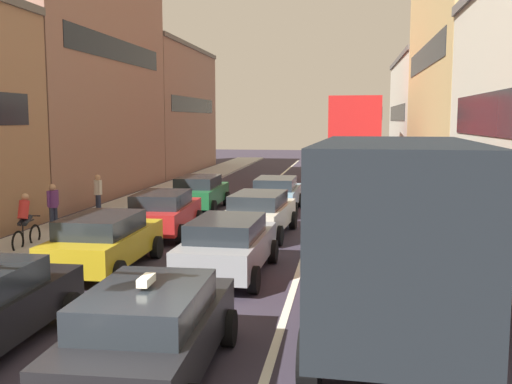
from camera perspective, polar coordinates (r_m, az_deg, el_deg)
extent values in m
cube|color=#ABABAB|center=(28.49, -10.94, -0.86)|extent=(2.60, 64.00, 0.14)
cube|color=silver|center=(27.23, -0.98, -1.23)|extent=(0.16, 60.00, 0.01)
cube|color=silver|center=(26.87, 6.19, -1.38)|extent=(0.16, 60.00, 0.01)
cube|color=#936B5B|center=(32.31, -19.07, 11.61)|extent=(7.00, 14.57, 13.41)
cube|color=black|center=(30.92, -13.19, 13.28)|extent=(0.02, 11.73, 1.10)
cube|color=#936B5B|center=(45.71, -10.31, 7.72)|extent=(7.00, 14.57, 9.11)
cube|color=black|center=(44.70, -6.02, 8.40)|extent=(0.02, 11.73, 1.10)
cube|color=#66605B|center=(46.02, -10.45, 13.59)|extent=(7.20, 14.57, 0.30)
cube|color=beige|center=(43.80, 18.13, 6.80)|extent=(7.00, 14.57, 8.00)
cube|color=black|center=(43.37, 13.53, 7.48)|extent=(0.02, 11.73, 1.10)
cube|color=#66605B|center=(44.00, 18.35, 12.21)|extent=(7.20, 14.57, 0.30)
cube|color=tan|center=(29.50, 22.97, 10.90)|extent=(7.00, 14.57, 12.37)
cube|color=black|center=(28.92, 16.10, 12.49)|extent=(0.02, 11.73, 1.10)
cube|color=black|center=(14.33, 23.19, 7.04)|extent=(0.02, 11.73, 1.10)
cube|color=#A51E1E|center=(13.56, 12.73, -3.71)|extent=(2.51, 2.51, 1.90)
cube|color=black|center=(14.69, 12.66, -1.38)|extent=(2.02, 0.12, 0.70)
cube|color=black|center=(9.73, 13.35, -3.44)|extent=(2.64, 5.54, 2.80)
cube|color=white|center=(9.71, 6.22, -1.63)|extent=(0.23, 4.48, 0.90)
cylinder|color=black|center=(13.86, 7.61, -7.38)|extent=(0.34, 0.97, 0.96)
cylinder|color=black|center=(13.93, 17.59, -7.59)|extent=(0.34, 0.97, 0.96)
cylinder|color=black|center=(8.86, 5.27, -15.82)|extent=(0.34, 0.97, 0.96)
cylinder|color=black|center=(8.96, 21.36, -16.02)|extent=(0.34, 0.97, 0.96)
cube|color=black|center=(9.22, -10.10, -13.70)|extent=(1.91, 4.34, 0.70)
cube|color=#1E2328|center=(8.85, -10.58, -10.75)|extent=(1.64, 2.45, 0.52)
cube|color=#F2EACC|center=(8.75, -10.63, -8.44)|extent=(0.17, 0.44, 0.12)
cylinder|color=black|center=(10.92, -12.44, -12.37)|extent=(0.24, 0.65, 0.64)
cylinder|color=black|center=(10.46, -2.66, -13.07)|extent=(0.24, 0.65, 0.64)
cylinder|color=black|center=(11.97, -17.62, -10.78)|extent=(0.23, 0.64, 0.64)
cube|color=gray|center=(14.88, -2.69, -5.57)|extent=(1.91, 4.34, 0.70)
cube|color=#1E2328|center=(14.58, -2.88, -3.59)|extent=(1.64, 2.45, 0.52)
cylinder|color=black|center=(16.56, -4.67, -5.53)|extent=(0.24, 0.65, 0.64)
cylinder|color=black|center=(16.19, 1.67, -5.80)|extent=(0.24, 0.65, 0.64)
cylinder|color=black|center=(13.84, -7.80, -8.10)|extent=(0.24, 0.65, 0.64)
cylinder|color=black|center=(13.40, -0.21, -8.54)|extent=(0.24, 0.65, 0.64)
cube|color=#B29319|center=(15.85, -14.48, -5.01)|extent=(1.85, 4.32, 0.70)
cube|color=#1E2328|center=(15.57, -14.82, -3.14)|extent=(1.61, 2.43, 0.52)
cylinder|color=black|center=(17.59, -15.39, -5.02)|extent=(0.23, 0.64, 0.64)
cylinder|color=black|center=(16.95, -9.65, -5.32)|extent=(0.23, 0.64, 0.64)
cylinder|color=black|center=(15.03, -19.86, -7.24)|extent=(0.23, 0.64, 0.64)
cylinder|color=black|center=(14.28, -13.26, -7.75)|extent=(0.23, 0.64, 0.64)
cube|color=beige|center=(19.88, 0.36, -2.36)|extent=(2.08, 4.41, 0.70)
cube|color=#1E2328|center=(19.61, 0.24, -0.84)|extent=(1.74, 2.51, 0.52)
cylinder|color=black|center=(21.55, -1.21, -2.58)|extent=(0.26, 0.65, 0.64)
cylinder|color=black|center=(21.20, 3.63, -2.75)|extent=(0.26, 0.65, 0.64)
cylinder|color=black|center=(18.77, -3.33, -4.03)|extent=(0.26, 0.65, 0.64)
cylinder|color=black|center=(18.36, 2.22, -4.27)|extent=(0.26, 0.65, 0.64)
cube|color=#A51E1E|center=(20.28, -8.99, -2.27)|extent=(2.04, 4.39, 0.70)
cube|color=#1E2328|center=(20.01, -9.17, -0.78)|extent=(1.71, 2.49, 0.52)
cylinder|color=black|center=(21.97, -10.35, -2.51)|extent=(0.26, 0.65, 0.64)
cylinder|color=black|center=(21.54, -5.63, -2.61)|extent=(0.26, 0.65, 0.64)
cylinder|color=black|center=(19.22, -12.73, -3.93)|extent=(0.26, 0.65, 0.64)
cylinder|color=black|center=(18.73, -7.36, -4.10)|extent=(0.26, 0.65, 0.64)
cube|color=#759EB7|center=(25.04, 1.98, -0.42)|extent=(1.80, 4.30, 0.70)
cube|color=#1E2328|center=(24.78, 1.93, 0.80)|extent=(1.59, 2.41, 0.52)
cylinder|color=black|center=(26.64, 0.38, -0.73)|extent=(0.22, 0.64, 0.64)
cylinder|color=black|center=(26.44, 4.33, -0.81)|extent=(0.22, 0.64, 0.64)
cylinder|color=black|center=(23.78, -0.64, -1.67)|extent=(0.22, 0.64, 0.64)
cylinder|color=black|center=(23.56, 3.78, -1.76)|extent=(0.22, 0.64, 0.64)
cube|color=#19592D|center=(25.70, -5.52, -0.26)|extent=(1.85, 4.32, 0.70)
cube|color=#1E2328|center=(25.44, -5.64, 0.94)|extent=(1.61, 2.43, 0.52)
cylinder|color=black|center=(27.37, -6.67, -0.57)|extent=(0.23, 0.64, 0.64)
cylinder|color=black|center=(26.97, -2.88, -0.64)|extent=(0.23, 0.64, 0.64)
cylinder|color=black|center=(24.58, -8.39, -1.46)|extent=(0.23, 0.64, 0.64)
cylinder|color=black|center=(24.13, -4.19, -1.56)|extent=(0.23, 0.64, 0.64)
cube|color=#194C8C|center=(18.08, 10.39, -3.43)|extent=(1.85, 4.32, 0.70)
cube|color=#1E2328|center=(17.79, 10.44, -1.77)|extent=(1.61, 2.43, 0.52)
cylinder|color=black|center=(19.59, 7.60, -3.61)|extent=(0.23, 0.64, 0.64)
cylinder|color=black|center=(19.62, 12.99, -3.71)|extent=(0.23, 0.64, 0.64)
cylinder|color=black|center=(16.72, 7.28, -5.44)|extent=(0.23, 0.64, 0.64)
cylinder|color=black|center=(16.76, 13.60, -5.56)|extent=(0.23, 0.64, 0.64)
cube|color=silver|center=(23.47, 9.94, -1.03)|extent=(2.09, 4.41, 0.70)
cube|color=#1E2328|center=(23.20, 10.01, 0.27)|extent=(1.74, 2.51, 0.52)
cylinder|color=black|center=(24.90, 7.52, -1.33)|extent=(0.26, 0.65, 0.64)
cylinder|color=black|center=(25.05, 11.72, -1.37)|extent=(0.26, 0.65, 0.64)
cylinder|color=black|center=(22.01, 7.86, -2.44)|extent=(0.26, 0.65, 0.64)
cylinder|color=black|center=(22.19, 12.61, -2.47)|extent=(0.26, 0.65, 0.64)
cube|color=#B21919|center=(33.49, 9.85, 3.13)|extent=(3.04, 10.62, 2.40)
cube|color=black|center=(33.47, 9.87, 3.75)|extent=(3.04, 9.99, 0.70)
cube|color=#B21919|center=(33.42, 9.94, 7.04)|extent=(3.04, 10.62, 2.16)
cube|color=black|center=(33.42, 9.94, 7.45)|extent=(3.04, 9.99, 0.64)
cylinder|color=black|center=(37.41, 8.10, 1.72)|extent=(0.35, 1.01, 1.00)
cylinder|color=black|center=(37.34, 11.93, 1.63)|extent=(0.35, 1.01, 1.00)
cylinder|color=black|center=(30.53, 7.26, 0.55)|extent=(0.35, 1.01, 1.00)
cylinder|color=black|center=(30.44, 11.96, 0.43)|extent=(0.35, 1.01, 1.00)
torus|color=black|center=(19.59, -20.70, -3.95)|extent=(0.09, 0.68, 0.68)
torus|color=black|center=(18.68, -22.15, -4.53)|extent=(0.09, 0.68, 0.68)
cylinder|color=black|center=(19.04, -21.47, -2.76)|extent=(0.09, 0.95, 0.05)
cylinder|color=black|center=(18.91, -21.72, -3.53)|extent=(0.04, 0.04, 0.55)
cylinder|color=black|center=(19.39, -20.92, -2.18)|extent=(0.50, 0.06, 0.04)
cylinder|color=#232833|center=(19.02, -21.77, -2.57)|extent=(0.16, 0.45, 0.30)
cylinder|color=#232833|center=(18.95, -21.34, -2.58)|extent=(0.16, 0.45, 0.30)
cylinder|color=red|center=(18.89, -21.67, -1.61)|extent=(0.32, 0.47, 0.62)
sphere|color=tan|center=(18.95, -21.55, -0.45)|extent=(0.22, 0.22, 0.22)
cylinder|color=#262D47|center=(25.24, -15.01, -1.19)|extent=(0.16, 0.16, 0.82)
cylinder|color=#262D47|center=(25.41, -15.14, -1.14)|extent=(0.16, 0.16, 0.82)
cylinder|color=silver|center=(25.24, -15.13, 0.43)|extent=(0.34, 0.34, 0.60)
sphere|color=tan|center=(25.20, -15.16, 1.37)|extent=(0.24, 0.24, 0.24)
cylinder|color=silver|center=(25.03, -14.98, 0.45)|extent=(0.10, 0.10, 0.55)
cylinder|color=silver|center=(25.45, -15.28, 0.54)|extent=(0.10, 0.10, 0.55)
cylinder|color=#262D47|center=(22.07, -19.24, -2.51)|extent=(0.16, 0.16, 0.82)
cylinder|color=#262D47|center=(22.20, -18.92, -2.44)|extent=(0.16, 0.16, 0.82)
cylinder|color=#66337F|center=(22.03, -19.15, -0.65)|extent=(0.34, 0.34, 0.60)
sphere|color=tan|center=(21.98, -19.20, 0.43)|extent=(0.24, 0.24, 0.24)
cylinder|color=#66337F|center=(21.87, -19.56, -0.64)|extent=(0.10, 0.10, 0.55)
cylinder|color=#66337F|center=(22.19, -18.77, -0.51)|extent=(0.10, 0.10, 0.55)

